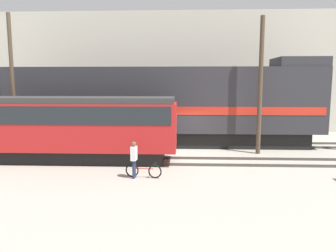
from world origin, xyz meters
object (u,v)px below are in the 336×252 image
object	(u,v)px
streetcar	(71,125)
person	(134,156)
utility_pole_left	(13,84)
bicycle	(143,171)
utility_pole_center	(260,86)
freight_locomotive	(155,105)

from	to	relation	value
streetcar	person	size ratio (longest dim) A/B	6.80
streetcar	utility_pole_left	size ratio (longest dim) A/B	1.36
bicycle	utility_pole_center	size ratio (longest dim) A/B	0.21
streetcar	bicycle	distance (m)	5.32
streetcar	person	bearing A→B (deg)	-37.75
streetcar	bicycle	world-z (taller)	streetcar
utility_pole_center	person	bearing A→B (deg)	-141.28
freight_locomotive	person	distance (m)	7.85
person	bicycle	bearing A→B (deg)	13.00
utility_pole_left	utility_pole_center	xyz separation A→B (m)	(14.63, 0.00, -0.15)
freight_locomotive	utility_pole_left	bearing A→B (deg)	-164.16
person	utility_pole_left	size ratio (longest dim) A/B	0.20
bicycle	person	bearing A→B (deg)	-167.00
streetcar	utility_pole_left	world-z (taller)	utility_pole_left
streetcar	freight_locomotive	bearing A→B (deg)	49.17
freight_locomotive	streetcar	size ratio (longest dim) A/B	1.95
bicycle	utility_pole_left	size ratio (longest dim) A/B	0.20
person	freight_locomotive	bearing A→B (deg)	87.71
person	utility_pole_center	xyz separation A→B (m)	(6.60, 5.29, 2.97)
utility_pole_center	streetcar	bearing A→B (deg)	-167.17
bicycle	streetcar	bearing A→B (deg)	145.89
utility_pole_left	utility_pole_center	distance (m)	14.63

